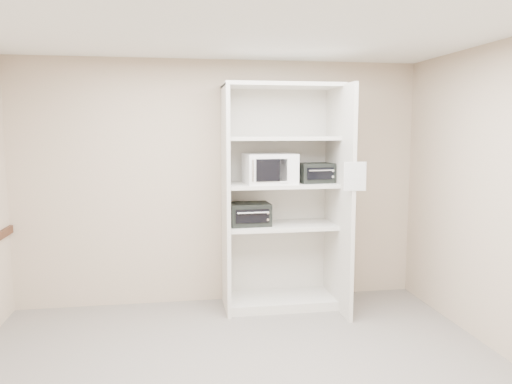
{
  "coord_description": "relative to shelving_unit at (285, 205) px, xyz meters",
  "views": [
    {
      "loc": [
        -0.5,
        -3.54,
        1.94
      ],
      "look_at": [
        0.28,
        1.25,
        1.33
      ],
      "focal_mm": 35.0,
      "sensor_mm": 36.0,
      "label": 1
    }
  ],
  "objects": [
    {
      "name": "ceiling",
      "position": [
        -0.67,
        -1.7,
        1.57
      ],
      "size": [
        4.5,
        4.0,
        0.01
      ],
      "primitive_type": "cube",
      "color": "white"
    },
    {
      "name": "wall_back",
      "position": [
        -0.67,
        0.3,
        0.22
      ],
      "size": [
        4.5,
        0.02,
        2.7
      ],
      "primitive_type": "cube",
      "color": "tan",
      "rests_on": "ground"
    },
    {
      "name": "wall_front",
      "position": [
        -0.67,
        -3.7,
        0.22
      ],
      "size": [
        4.5,
        0.02,
        2.7
      ],
      "primitive_type": "cube",
      "color": "tan",
      "rests_on": "ground"
    },
    {
      "name": "shelving_unit",
      "position": [
        0.0,
        0.0,
        0.0
      ],
      "size": [
        1.24,
        0.92,
        2.42
      ],
      "color": "beige",
      "rests_on": "floor"
    },
    {
      "name": "microwave",
      "position": [
        -0.18,
        -0.04,
        0.4
      ],
      "size": [
        0.56,
        0.44,
        0.32
      ],
      "primitive_type": "cube",
      "rotation": [
        0.0,
        0.0,
        0.07
      ],
      "color": "white",
      "rests_on": "shelving_unit"
    },
    {
      "name": "toaster_oven_upper",
      "position": [
        0.32,
        -0.03,
        0.34
      ],
      "size": [
        0.4,
        0.32,
        0.21
      ],
      "primitive_type": "cube",
      "rotation": [
        0.0,
        0.0,
        0.13
      ],
      "color": "black",
      "rests_on": "shelving_unit"
    },
    {
      "name": "toaster_oven_lower",
      "position": [
        -0.39,
        -0.02,
        -0.09
      ],
      "size": [
        0.45,
        0.35,
        0.24
      ],
      "primitive_type": "cube",
      "rotation": [
        0.0,
        0.0,
        0.05
      ],
      "color": "black",
      "rests_on": "shelving_unit"
    },
    {
      "name": "paper_sign",
      "position": [
        0.56,
        -0.63,
        0.36
      ],
      "size": [
        0.22,
        0.01,
        0.28
      ],
      "primitive_type": "cube",
      "rotation": [
        0.0,
        0.0,
        -0.03
      ],
      "color": "white",
      "rests_on": "shelving_unit"
    }
  ]
}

